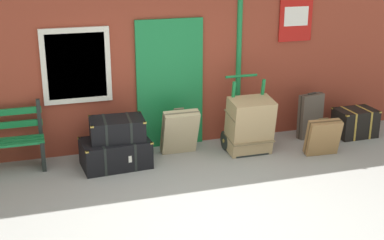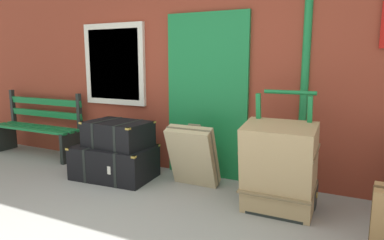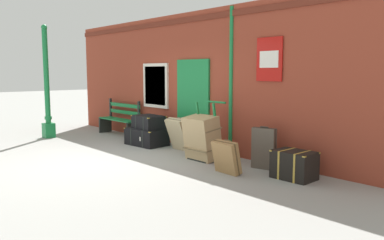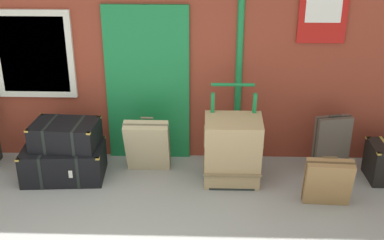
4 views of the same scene
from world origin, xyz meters
name	(u,v)px [view 2 (image 2 of 4)]	position (x,y,z in m)	size (l,w,h in m)	color
brick_facade	(200,54)	(0.00, 2.60, 1.60)	(10.40, 0.35, 3.20)	brown
platform_bench	(38,127)	(-2.66, 2.16, 0.44)	(1.60, 0.43, 1.01)	#197A3D
steamer_trunk_base	(115,162)	(-0.85, 1.81, 0.21)	(1.05, 0.72, 0.43)	black
steamer_trunk_middle	(118,134)	(-0.81, 1.84, 0.58)	(0.84, 0.60, 0.33)	black
porters_trolley	(281,181)	(1.28, 1.86, 0.27)	(0.71, 0.58, 1.20)	black
large_brown_trunk	(279,168)	(1.28, 1.69, 0.47)	(0.70, 0.56, 0.93)	tan
suitcase_olive	(193,156)	(0.20, 1.97, 0.38)	(0.57, 0.43, 0.76)	tan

